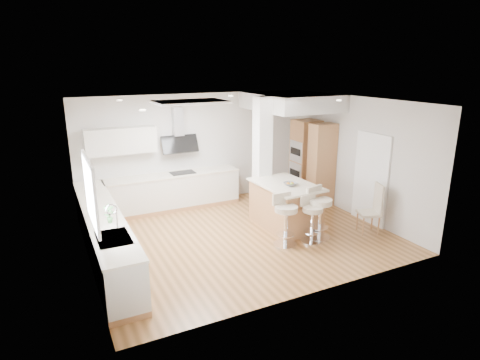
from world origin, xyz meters
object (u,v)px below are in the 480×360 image
bar_stool_b (312,217)px  bar_stool_c (319,210)px  dining_chair (374,207)px  peninsula (285,205)px  bar_stool_a (285,217)px

bar_stool_b → bar_stool_c: bar_stool_c is taller
bar_stool_c → dining_chair: bar_stool_c is taller
bar_stool_c → dining_chair: (1.22, -0.28, -0.04)m
peninsula → bar_stool_c: bearing=-75.4°
bar_stool_a → bar_stool_c: bearing=-3.0°
bar_stool_a → bar_stool_b: bar_stool_a is taller
bar_stool_a → dining_chair: 2.04m
peninsula → dining_chair: dining_chair is taller
bar_stool_c → dining_chair: bearing=-26.5°
bar_stool_c → peninsula: bearing=93.3°
peninsula → dining_chair: size_ratio=1.52×
bar_stool_b → bar_stool_c: bearing=11.4°
peninsula → bar_stool_a: (-0.55, -0.85, 0.10)m
bar_stool_b → dining_chair: 1.47m
bar_stool_b → bar_stool_c: (0.24, 0.08, 0.07)m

